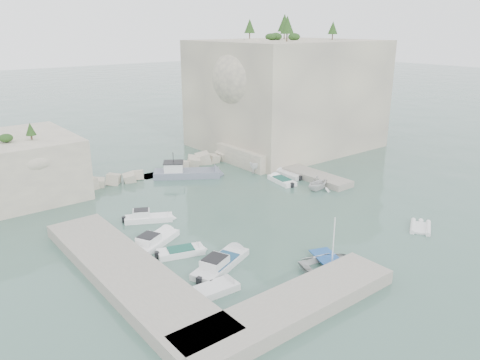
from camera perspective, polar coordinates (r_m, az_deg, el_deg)
ground at (r=48.35m, az=4.43°, el=-5.14°), size 400.00×400.00×0.00m
cliff_east at (r=77.62m, az=5.64°, el=10.34°), size 26.00×22.00×17.00m
cliff_terrace at (r=68.83m, az=2.30°, el=3.21°), size 8.00×10.00×2.50m
outcrop_west at (r=60.38m, az=-27.07°, el=1.20°), size 16.00×14.00×7.00m
quay_west at (r=38.88m, az=-13.63°, el=-10.95°), size 5.00×24.00×1.10m
quay_south at (r=34.03m, az=6.34°, el=-15.10°), size 18.00×4.00×1.10m
ledge_east at (r=63.81m, az=7.30°, el=1.05°), size 3.00×16.00×0.80m
breakwater at (r=64.50m, az=-9.56°, el=1.41°), size 28.00×3.00×1.40m
motorboat_a at (r=49.42m, az=-11.04°, el=-4.91°), size 5.42×3.88×1.40m
motorboat_b at (r=44.24m, az=-10.38°, el=-7.74°), size 6.30×4.47×1.40m
motorboat_c at (r=42.09m, az=-7.21°, el=-9.00°), size 4.75×2.88×0.70m
motorboat_d at (r=39.85m, az=-2.34°, el=-10.53°), size 7.12×4.50×1.40m
motorboat_e at (r=36.40m, az=-3.40°, el=-13.59°), size 4.50×2.04×0.70m
rowboat at (r=40.49m, az=11.12°, el=-10.39°), size 6.53×5.59×1.14m
inflatable_dinghy at (r=50.03m, az=21.12°, el=-5.57°), size 4.13×3.44×0.44m
tender_east_a at (r=58.32m, az=9.43°, el=-1.15°), size 4.11×3.66×1.97m
tender_east_b at (r=60.29m, az=5.12°, el=-0.31°), size 2.43×5.07×0.70m
tender_east_c at (r=62.88m, az=5.94°, el=0.45°), size 1.66×4.78×0.70m
tender_east_d at (r=65.38m, az=2.67°, el=1.24°), size 5.47×3.13×1.99m
work_boat at (r=62.84m, az=-6.47°, el=0.42°), size 9.52×7.59×2.20m
rowboat_mast at (r=39.29m, az=11.36°, el=-6.97°), size 0.10×0.10×4.20m
vegetation at (r=74.45m, az=2.08°, el=17.36°), size 53.48×13.88×13.40m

